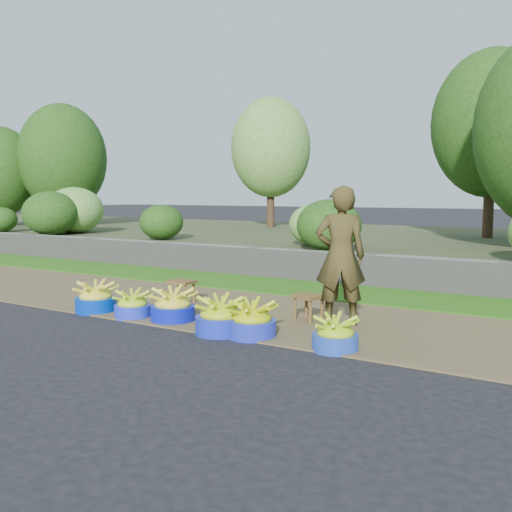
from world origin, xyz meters
The scene contains 14 objects.
ground_plane centered at (0.00, 0.00, 0.00)m, with size 120.00×120.00×0.00m, color black.
dirt_shoulder centered at (0.00, 1.25, 0.01)m, with size 80.00×2.50×0.02m, color brown.
grass_verge centered at (0.00, 3.25, 0.02)m, with size 80.00×1.50×0.04m, color #2A6112.
retaining_wall centered at (0.00, 4.10, 0.28)m, with size 80.00×0.35×0.55m, color slate.
earth_bank centered at (0.00, 9.00, 0.25)m, with size 80.00×10.00×0.50m, color #3A4126.
basin_a centered at (-2.28, 0.23, 0.18)m, with size 0.53×0.53×0.40m.
basin_b centered at (-1.61, 0.22, 0.15)m, with size 0.46×0.46×0.34m.
basin_c centered at (-1.04, 0.33, 0.18)m, with size 0.55×0.55×0.41m.
basin_d centered at (-0.19, 0.13, 0.19)m, with size 0.56×0.56×0.42m.
basin_e centered at (0.19, 0.19, 0.18)m, with size 0.53×0.53×0.40m.
basin_f centered at (1.18, 0.18, 0.15)m, with size 0.46×0.46×0.34m.
stool_left centered at (-1.67, 1.27, 0.27)m, with size 0.37×0.28×0.32m.
stool_right centered at (0.37, 1.18, 0.27)m, with size 0.43×0.38×0.32m.
vendor_woman centered at (0.78, 1.18, 0.83)m, with size 0.59×0.39×1.62m, color black.
Camera 1 is at (3.44, -4.93, 1.55)m, focal length 40.00 mm.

